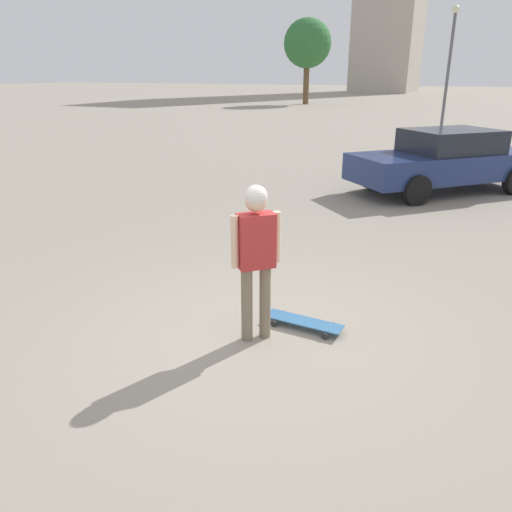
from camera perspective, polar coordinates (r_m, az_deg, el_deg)
The scene contains 6 objects.
ground_plane at distance 5.54m, azimuth 0.00°, elevation -9.31°, with size 220.00×220.00×0.00m, color gray.
person at distance 5.10m, azimuth 0.00°, elevation 1.08°, with size 0.41×0.41×1.70m.
skateboard at distance 5.73m, azimuth 5.45°, elevation -7.50°, with size 0.92×0.33×0.09m.
car_parked_near at distance 12.92m, azimuth 20.87°, elevation 10.20°, with size 4.41×4.48×1.47m.
tree_distant at distance 47.43m, azimuth 5.90°, elevation 23.00°, with size 4.15×4.15×7.18m.
lamp_post at distance 22.48m, azimuth 21.20°, elevation 19.80°, with size 0.28×0.28×5.12m.
Camera 1 is at (-2.03, 4.36, 2.73)m, focal length 35.00 mm.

